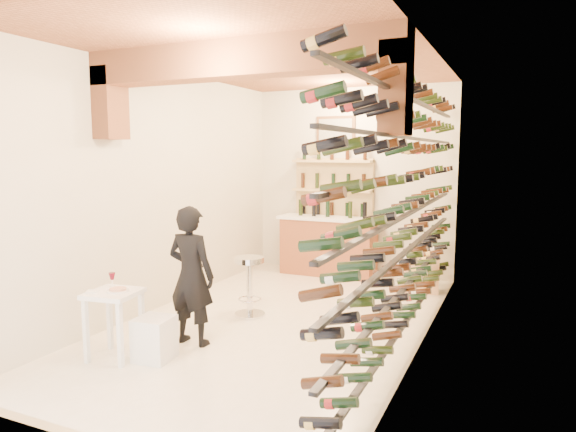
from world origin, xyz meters
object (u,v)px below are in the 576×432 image
Objects in this scene: chrome_barstool at (249,282)px; crate_lower at (420,281)px; person at (191,276)px; tasting_table at (114,303)px; white_stool at (155,339)px; back_counter at (328,244)px; wine_rack at (405,204)px.

crate_lower is at bearing 49.56° from chrome_barstool.
chrome_barstool is (0.11, 1.12, -0.32)m from person.
tasting_table reaches higher than white_stool.
back_counter is at bearing -92.84° from person.
person is (0.49, 0.66, 0.19)m from tasting_table.
back_counter reaches higher than chrome_barstool.
chrome_barstool is 1.44× the size of crate_lower.
back_counter is at bearing 85.31° from white_stool.
person is 3.80m from crate_lower.
crate_lower is (2.40, 3.89, -0.42)m from tasting_table.
tasting_table is 0.55m from white_stool.
back_counter is (-1.83, 2.65, -1.02)m from wine_rack.
tasting_table is (-2.58, -1.69, -0.97)m from wine_rack.
person is (0.09, 0.54, 0.55)m from white_stool.
wine_rack reaches higher than person.
back_counter reaches higher than crate_lower.
chrome_barstool is at bearing -94.36° from person.
white_stool is 1.68m from chrome_barstool.
chrome_barstool is at bearing 83.25° from white_stool.
white_stool is at bearing -117.89° from crate_lower.
wine_rack reaches higher than chrome_barstool.
wine_rack is 10.67× the size of crate_lower.
tasting_table is 1.10× the size of chrome_barstool.
wine_rack is at bearing -2.62° from chrome_barstool.
white_stool is at bearing -96.75° from chrome_barstool.
back_counter is 2.21× the size of chrome_barstool.
white_stool is 0.29× the size of person.
chrome_barstool is (0.60, 1.78, -0.13)m from tasting_table.
person reaches higher than white_stool.
back_counter is 2.56m from chrome_barstool.
wine_rack is 7.40× the size of chrome_barstool.
chrome_barstool is (0.20, 1.66, 0.23)m from white_stool.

